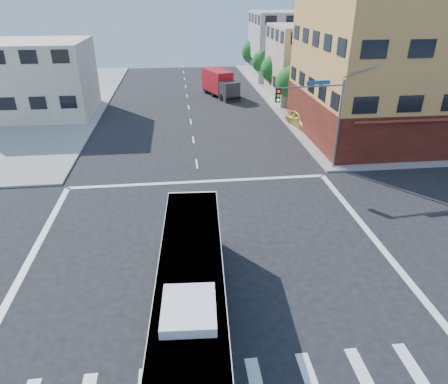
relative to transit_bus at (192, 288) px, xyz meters
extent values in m
plane|color=black|center=(1.11, 4.46, -1.73)|extent=(120.00, 120.00, 0.00)
cube|color=gray|center=(36.11, 39.46, -1.66)|extent=(50.00, 50.00, 0.15)
cube|color=#C28845|center=(21.11, 22.96, 5.27)|extent=(18.00, 15.00, 14.00)
cube|color=maroon|center=(21.11, 22.96, 0.27)|extent=(18.09, 15.08, 4.00)
cube|color=maroon|center=(21.11, 15.86, 1.87)|extent=(16.00, 1.60, 0.51)
cube|color=#C8B299|center=(18.11, 38.46, 2.77)|extent=(12.00, 10.00, 9.00)
cube|color=#ABABA5|center=(18.11, 52.46, 3.27)|extent=(12.00, 10.00, 10.00)
cube|color=beige|center=(-15.89, 34.46, 2.27)|extent=(12.00, 10.00, 8.00)
cylinder|color=slate|center=(11.91, 15.26, 1.77)|extent=(0.18, 0.18, 7.00)
cylinder|color=slate|center=(9.41, 15.01, 4.87)|extent=(5.01, 0.62, 0.12)
cube|color=black|center=(6.91, 14.76, 4.37)|extent=(0.32, 0.30, 1.00)
sphere|color=#FF0C0C|center=(6.91, 14.59, 4.67)|extent=(0.20, 0.20, 0.20)
sphere|color=yellow|center=(6.91, 14.59, 4.37)|extent=(0.20, 0.20, 0.20)
sphere|color=#19FF33|center=(6.91, 14.59, 4.07)|extent=(0.20, 0.20, 0.20)
cube|color=#155395|center=(9.91, 15.06, 5.12)|extent=(1.80, 0.22, 0.28)
cube|color=gray|center=(14.41, 15.51, 6.27)|extent=(0.50, 0.22, 0.14)
cylinder|color=#3B2915|center=(12.91, 32.46, -0.77)|extent=(0.28, 0.28, 1.92)
sphere|color=#18551F|center=(12.91, 32.46, 1.63)|extent=(3.60, 3.60, 3.60)
sphere|color=#18551F|center=(13.31, 32.16, 2.53)|extent=(2.52, 2.52, 2.52)
cylinder|color=#3B2915|center=(12.91, 40.46, -0.74)|extent=(0.28, 0.28, 1.99)
sphere|color=#18551F|center=(12.91, 40.46, 1.78)|extent=(3.80, 3.80, 3.80)
sphere|color=#18551F|center=(13.31, 40.16, 2.73)|extent=(2.66, 2.66, 2.66)
cylinder|color=#3B2915|center=(12.91, 48.46, -0.79)|extent=(0.28, 0.28, 1.89)
sphere|color=#18551F|center=(12.91, 48.46, 1.52)|extent=(3.40, 3.40, 3.40)
sphere|color=#18551F|center=(13.31, 48.16, 2.37)|extent=(2.38, 2.38, 2.38)
cylinder|color=#3B2915|center=(12.91, 56.46, -0.72)|extent=(0.28, 0.28, 2.03)
sphere|color=#18551F|center=(12.91, 56.46, 1.90)|extent=(4.00, 4.00, 4.00)
sphere|color=#18551F|center=(13.31, 56.16, 2.90)|extent=(2.80, 2.80, 2.80)
cube|color=black|center=(0.00, 0.02, -1.19)|extent=(3.24, 12.10, 0.45)
cube|color=white|center=(0.00, 0.02, 0.03)|extent=(3.22, 12.08, 2.84)
cube|color=black|center=(0.00, 0.02, 0.21)|extent=(3.25, 11.72, 1.24)
cube|color=black|center=(0.34, 5.93, 0.11)|extent=(2.34, 0.19, 1.34)
cube|color=#E5590C|center=(0.34, 5.96, 1.10)|extent=(1.90, 0.16, 0.28)
cube|color=white|center=(0.00, 0.02, 1.39)|extent=(3.16, 11.83, 0.12)
cube|color=white|center=(-0.17, -2.96, 1.63)|extent=(1.90, 2.29, 0.36)
cube|color=#17803F|center=(-1.31, -0.40, -0.69)|extent=(0.34, 5.47, 0.28)
cube|color=#17803F|center=(1.25, -0.55, -0.69)|extent=(0.34, 5.47, 0.28)
cylinder|color=black|center=(-0.97, 3.91, -1.22)|extent=(0.36, 1.05, 1.04)
cylinder|color=#99999E|center=(-1.11, 3.91, -1.22)|extent=(0.07, 0.52, 0.52)
cylinder|color=black|center=(1.41, 3.77, -1.22)|extent=(0.36, 1.05, 1.04)
cylinder|color=#99999E|center=(1.55, 3.76, -1.22)|extent=(0.07, 0.52, 0.52)
cube|color=#292A2F|center=(6.48, 38.20, -0.53)|extent=(2.71, 2.65, 2.41)
cube|color=black|center=(6.79, 37.38, -0.16)|extent=(1.85, 0.75, 0.93)
cube|color=#AE0F1B|center=(5.26, 41.50, 0.21)|extent=(3.89, 5.64, 2.78)
cube|color=black|center=(5.65, 40.46, -1.22)|extent=(4.49, 7.66, 0.28)
cylinder|color=black|center=(5.51, 38.04, -1.27)|extent=(0.57, 0.96, 0.93)
cylinder|color=black|center=(7.33, 38.71, -1.27)|extent=(0.57, 0.96, 0.93)
cylinder|color=black|center=(4.57, 40.56, -1.27)|extent=(0.57, 0.96, 0.93)
cylinder|color=black|center=(6.40, 41.23, -1.27)|extent=(0.57, 0.96, 0.93)
cylinder|color=black|center=(3.77, 42.73, -1.27)|extent=(0.57, 0.96, 0.93)
cylinder|color=black|center=(5.59, 43.40, -1.27)|extent=(0.57, 0.96, 0.93)
imported|color=gold|center=(12.59, 26.20, -0.91)|extent=(2.86, 5.15, 1.66)
camera|label=1|loc=(-0.18, -12.97, 10.94)|focal=32.00mm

